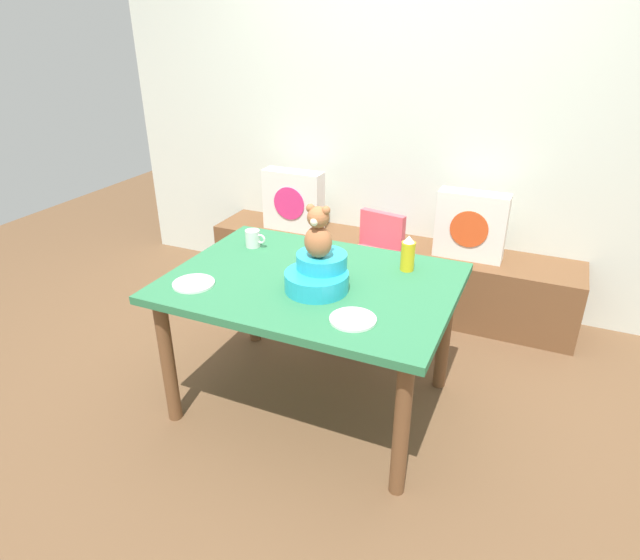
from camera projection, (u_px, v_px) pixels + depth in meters
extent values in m
plane|color=brown|center=(313.00, 400.00, 2.97)|extent=(8.00, 8.00, 0.00)
cube|color=silver|center=(406.00, 113.00, 3.65)|extent=(4.40, 0.10, 2.60)
cube|color=brown|center=(385.00, 272.00, 3.90)|extent=(2.60, 0.44, 0.46)
cube|color=white|center=(293.00, 201.00, 3.94)|extent=(0.44, 0.14, 0.44)
cylinder|color=#E02D72|center=(289.00, 204.00, 3.88)|extent=(0.24, 0.01, 0.24)
cube|color=white|center=(471.00, 226.00, 3.48)|extent=(0.44, 0.14, 0.44)
cylinder|color=#D84C1E|center=(469.00, 229.00, 3.42)|extent=(0.24, 0.01, 0.24)
cube|color=#8374C7|center=(381.00, 237.00, 3.80)|extent=(0.20, 0.14, 0.07)
cube|color=#2D7247|center=(312.00, 283.00, 2.65)|extent=(1.38, 1.01, 0.04)
cylinder|color=brown|center=(168.00, 362.00, 2.69)|extent=(0.07, 0.07, 0.70)
cylinder|color=brown|center=(401.00, 429.00, 2.26)|extent=(0.07, 0.07, 0.70)
cylinder|color=brown|center=(253.00, 291.00, 3.38)|extent=(0.07, 0.07, 0.70)
cylinder|color=brown|center=(445.00, 332.00, 2.94)|extent=(0.07, 0.07, 0.70)
cylinder|color=#D84C59|center=(370.00, 261.00, 3.39)|extent=(0.34, 0.34, 0.10)
cube|color=#D84C59|center=(382.00, 231.00, 3.43)|extent=(0.30, 0.11, 0.24)
cube|color=white|center=(355.00, 261.00, 3.23)|extent=(0.33, 0.25, 0.02)
cylinder|color=silver|center=(340.00, 306.00, 3.45)|extent=(0.03, 0.03, 0.46)
cylinder|color=silver|center=(382.00, 315.00, 3.35)|extent=(0.03, 0.03, 0.46)
cylinder|color=silver|center=(356.00, 287.00, 3.68)|extent=(0.03, 0.03, 0.46)
cylinder|color=silver|center=(395.00, 295.00, 3.58)|extent=(0.03, 0.03, 0.46)
cylinder|color=#24A6C1|center=(316.00, 281.00, 2.52)|extent=(0.30, 0.30, 0.09)
cylinder|color=#24A6C1|center=(322.00, 261.00, 2.54)|extent=(0.24, 0.24, 0.07)
ellipsoid|color=#AD663D|center=(318.00, 242.00, 2.45)|extent=(0.13, 0.11, 0.15)
sphere|color=#AD663D|center=(318.00, 217.00, 2.40)|extent=(0.10, 0.10, 0.10)
sphere|color=beige|center=(314.00, 222.00, 2.37)|extent=(0.04, 0.04, 0.04)
sphere|color=#AD663D|center=(310.00, 208.00, 2.40)|extent=(0.04, 0.04, 0.04)
sphere|color=#AD663D|center=(326.00, 210.00, 2.37)|extent=(0.04, 0.04, 0.04)
cylinder|color=gold|center=(408.00, 256.00, 2.71)|extent=(0.07, 0.07, 0.15)
cone|color=white|center=(409.00, 239.00, 2.66)|extent=(0.06, 0.06, 0.03)
cylinder|color=silver|center=(253.00, 238.00, 2.99)|extent=(0.08, 0.08, 0.09)
torus|color=silver|center=(261.00, 239.00, 2.97)|extent=(0.06, 0.01, 0.06)
cylinder|color=white|center=(353.00, 319.00, 2.28)|extent=(0.20, 0.20, 0.01)
cylinder|color=white|center=(194.00, 284.00, 2.59)|extent=(0.20, 0.20, 0.01)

